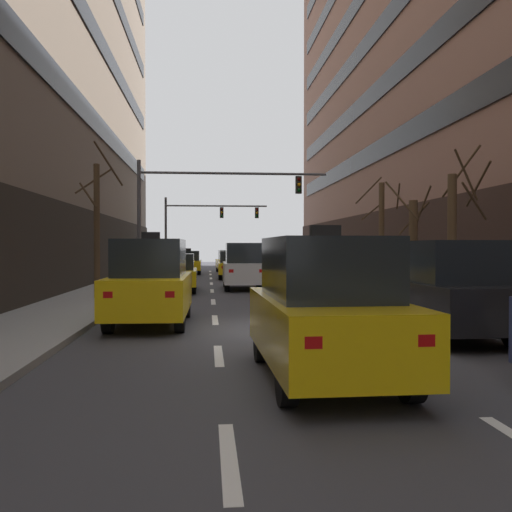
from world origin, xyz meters
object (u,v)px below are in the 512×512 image
car_driving_1 (244,266)px  street_tree_0 (454,235)px  traffic_signal_0 (200,200)px  pedestrian_0 (368,263)px  taxi_driving_6 (151,282)px  car_parked_2 (377,278)px  street_tree_2 (97,226)px  car_parked_1 (445,289)px  taxi_driving_3 (325,309)px  taxi_driving_4 (230,262)px  taxi_driving_0 (188,263)px  taxi_driving_2 (234,265)px  street_tree_3 (381,233)px  street_tree_1 (413,246)px  traffic_signal_1 (203,220)px  taxi_driving_5 (175,273)px

car_driving_1 → street_tree_0: street_tree_0 is taller
traffic_signal_0 → pedestrian_0: 9.16m
taxi_driving_6 → car_driving_1: bearing=75.1°
car_parked_2 → street_tree_2: street_tree_2 is taller
taxi_driving_6 → car_parked_1: taxi_driving_6 is taller
taxi_driving_3 → taxi_driving_4: size_ratio=0.95×
taxi_driving_0 → taxi_driving_4: 3.58m
taxi_driving_2 → taxi_driving_4: bearing=89.5°
taxi_driving_2 → taxi_driving_4: (0.07, 7.83, 0.00)m
street_tree_2 → street_tree_3: bearing=13.5°
car_parked_1 → taxi_driving_3: bearing=-133.5°
taxi_driving_0 → car_parked_2: bearing=-74.5°
taxi_driving_4 → traffic_signal_0: 16.32m
traffic_signal_0 → street_tree_1: 10.80m
taxi_driving_4 → pedestrian_0: size_ratio=2.73×
traffic_signal_1 → pedestrian_0: 18.26m
car_parked_1 → street_tree_2: size_ratio=0.80×
taxi_driving_0 → traffic_signal_0: bearing=-85.7°
taxi_driving_5 → street_tree_1: street_tree_1 is taller
taxi_driving_2 → street_tree_1: 16.23m
car_parked_2 → street_tree_3: size_ratio=0.87×
taxi_driving_2 → street_tree_1: (5.83, -15.11, 1.16)m
taxi_driving_6 → car_parked_2: size_ratio=1.05×
pedestrian_0 → street_tree_1: bearing=-95.1°
taxi_driving_4 → taxi_driving_2: bearing=-90.5°
car_parked_2 → street_tree_2: (-9.22, 3.84, 1.71)m
taxi_driving_0 → street_tree_2: 20.42m
car_parked_2 → traffic_signal_0: bearing=119.4°
taxi_driving_0 → street_tree_0: size_ratio=0.91×
taxi_driving_0 → street_tree_1: 22.98m
car_parked_1 → car_parked_2: size_ratio=1.02×
car_driving_1 → taxi_driving_5: bearing=-159.1°
taxi_driving_3 → car_parked_2: 9.32m
street_tree_0 → pedestrian_0: (0.68, 11.44, -1.23)m
taxi_driving_2 → taxi_driving_3: bearing=-89.7°
car_driving_1 → street_tree_3: size_ratio=0.90×
traffic_signal_0 → taxi_driving_3: bearing=-83.4°
taxi_driving_4 → car_parked_1: (3.53, -30.79, 0.21)m
taxi_driving_5 → street_tree_1: (8.88, -5.23, 1.18)m
taxi_driving_4 → pedestrian_0: (6.49, -14.75, 0.29)m
taxi_driving_3 → car_parked_2: bearing=68.2°
taxi_driving_3 → street_tree_0: size_ratio=0.89×
taxi_driving_6 → traffic_signal_0: (1.07, 12.41, 3.15)m
taxi_driving_2 → taxi_driving_6: bearing=-98.5°
car_parked_1 → street_tree_2: street_tree_2 is taller
taxi_driving_5 → traffic_signal_0: traffic_signal_0 is taller
taxi_driving_0 → car_parked_2: 24.92m
taxi_driving_3 → taxi_driving_6: taxi_driving_6 is taller
car_driving_1 → street_tree_3: (5.77, -2.67, 1.50)m
taxi_driving_5 → traffic_signal_0: (1.06, 1.88, 3.41)m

